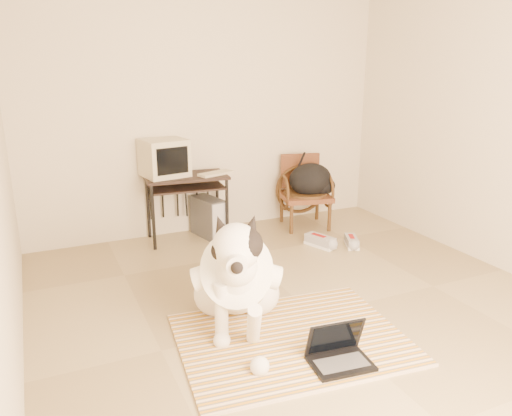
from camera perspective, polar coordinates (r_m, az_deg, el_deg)
floor at (r=3.87m, az=6.65°, el=-12.00°), size 4.50×4.50×0.00m
wall_back at (r=5.46m, az=-5.32°, el=11.35°), size 4.50×0.00×4.50m
rug at (r=3.54m, az=4.08°, el=-14.69°), size 1.63×1.31×0.02m
dog at (r=3.52m, az=-2.20°, el=-8.02°), size 0.73×1.32×0.97m
laptop at (r=3.29m, az=9.40°, el=-15.99°), size 0.41×0.31×0.27m
computer_desk at (r=5.22m, az=-7.95°, el=2.64°), size 0.88×0.54×0.70m
crt_monitor at (r=5.18m, az=-10.45°, el=5.67°), size 0.48×0.46×0.38m
desk_keyboard at (r=5.21m, az=-4.62°, el=3.97°), size 0.40×0.25×0.02m
pc_tower at (r=5.39m, az=-5.44°, el=-1.07°), size 0.29×0.49×0.43m
rattan_chair at (r=5.71m, az=5.53°, el=1.92°), size 0.63×0.62×0.80m
backpack at (r=5.65m, az=6.48°, el=3.13°), size 0.53×0.41×0.37m
sneaker_left at (r=5.17m, az=7.34°, el=-3.81°), size 0.24×0.36×0.12m
sneaker_right at (r=5.24m, az=10.86°, el=-3.81°), size 0.22×0.30×0.10m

